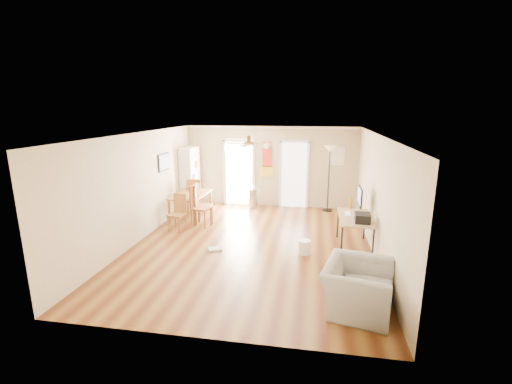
% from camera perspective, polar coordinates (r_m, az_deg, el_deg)
% --- Properties ---
extents(floor, '(7.00, 7.00, 0.00)m').
position_cam_1_polar(floor, '(8.36, -0.70, -8.65)').
color(floor, brown).
rests_on(floor, ground).
extents(ceiling, '(5.50, 7.00, 0.00)m').
position_cam_1_polar(ceiling, '(7.76, -0.75, 9.42)').
color(ceiling, silver).
rests_on(ceiling, floor).
extents(wall_back, '(5.50, 0.04, 2.60)m').
position_cam_1_polar(wall_back, '(11.35, 2.45, 4.13)').
color(wall_back, beige).
rests_on(wall_back, floor).
extents(wall_front, '(5.50, 0.04, 2.60)m').
position_cam_1_polar(wall_front, '(4.73, -8.46, -9.79)').
color(wall_front, beige).
rests_on(wall_front, floor).
extents(wall_left, '(0.04, 7.00, 2.60)m').
position_cam_1_polar(wall_left, '(8.86, -18.49, 0.74)').
color(wall_left, beige).
rests_on(wall_left, floor).
extents(wall_right, '(0.04, 7.00, 2.60)m').
position_cam_1_polar(wall_right, '(7.95, 19.16, -0.73)').
color(wall_right, beige).
rests_on(wall_right, floor).
extents(crown_molding, '(5.50, 7.00, 0.08)m').
position_cam_1_polar(crown_molding, '(7.76, -0.75, 9.13)').
color(crown_molding, white).
rests_on(crown_molding, wall_back).
extents(kitchen_doorway, '(0.90, 0.10, 2.10)m').
position_cam_1_polar(kitchen_doorway, '(11.56, -2.75, 3.04)').
color(kitchen_doorway, white).
rests_on(kitchen_doorway, wall_back).
extents(bathroom_doorway, '(0.80, 0.10, 2.10)m').
position_cam_1_polar(bathroom_doorway, '(11.32, 6.20, 2.74)').
color(bathroom_doorway, white).
rests_on(bathroom_doorway, wall_back).
extents(wall_decal, '(0.46, 0.03, 1.10)m').
position_cam_1_polar(wall_decal, '(11.31, 1.82, 5.38)').
color(wall_decal, red).
rests_on(wall_decal, wall_back).
extents(ac_grille, '(0.50, 0.04, 0.60)m').
position_cam_1_polar(ac_grille, '(11.20, 12.97, 5.73)').
color(ac_grille, white).
rests_on(ac_grille, wall_back).
extents(framed_poster, '(0.04, 0.66, 0.48)m').
position_cam_1_polar(framed_poster, '(10.02, -14.82, 4.74)').
color(framed_poster, black).
rests_on(framed_poster, wall_left).
extents(ceiling_fan, '(1.24, 1.24, 0.20)m').
position_cam_1_polar(ceiling_fan, '(7.48, -1.16, 7.96)').
color(ceiling_fan, '#593819').
rests_on(ceiling_fan, ceiling).
extents(bookshelf, '(0.49, 0.92, 1.95)m').
position_cam_1_polar(bookshelf, '(11.41, -10.71, 2.29)').
color(bookshelf, silver).
rests_on(bookshelf, floor).
extents(dining_table, '(0.94, 1.48, 0.72)m').
position_cam_1_polar(dining_table, '(10.46, -10.56, -2.21)').
color(dining_table, '#A67435').
rests_on(dining_table, floor).
extents(dining_chair_right_a, '(0.54, 0.54, 1.11)m').
position_cam_1_polar(dining_chair_right_a, '(9.82, -8.49, -1.96)').
color(dining_chair_right_a, olive).
rests_on(dining_chair_right_a, floor).
extents(dining_chair_right_b, '(0.55, 0.55, 1.13)m').
position_cam_1_polar(dining_chair_right_b, '(9.63, -8.87, -2.24)').
color(dining_chair_right_b, '#A66535').
rests_on(dining_chair_right_b, floor).
extents(dining_chair_near, '(0.47, 0.47, 0.96)m').
position_cam_1_polar(dining_chair_near, '(9.41, -12.82, -3.34)').
color(dining_chair_near, olive).
rests_on(dining_chair_near, floor).
extents(dining_chair_far, '(0.48, 0.48, 1.05)m').
position_cam_1_polar(dining_chair_far, '(11.02, -9.89, -0.47)').
color(dining_chair_far, '#A26E34').
rests_on(dining_chair_far, floor).
extents(trash_can, '(0.31, 0.31, 0.63)m').
position_cam_1_polar(trash_can, '(11.31, -0.55, -1.01)').
color(trash_can, '#B6B6B8').
rests_on(trash_can, floor).
extents(torchiere_lamp, '(0.48, 0.48, 2.05)m').
position_cam_1_polar(torchiere_lamp, '(11.03, 11.78, 2.12)').
color(torchiere_lamp, black).
rests_on(torchiere_lamp, floor).
extents(computer_desk, '(0.72, 1.44, 0.77)m').
position_cam_1_polar(computer_desk, '(8.33, 15.69, -6.42)').
color(computer_desk, tan).
rests_on(computer_desk, floor).
extents(imac, '(0.10, 0.64, 0.59)m').
position_cam_1_polar(imac, '(8.53, 16.57, -1.23)').
color(imac, black).
rests_on(imac, computer_desk).
extents(keyboard, '(0.14, 0.37, 0.01)m').
position_cam_1_polar(keyboard, '(8.39, 14.76, -3.41)').
color(keyboard, white).
rests_on(keyboard, computer_desk).
extents(printer, '(0.33, 0.39, 0.19)m').
position_cam_1_polar(printer, '(7.84, 16.97, -4.07)').
color(printer, black).
rests_on(printer, computer_desk).
extents(orange_bottle, '(0.10, 0.10, 0.25)m').
position_cam_1_polar(orange_bottle, '(8.82, 15.20, -1.80)').
color(orange_bottle, orange).
rests_on(orange_bottle, computer_desk).
extents(wastebasket_a, '(0.32, 0.32, 0.32)m').
position_cam_1_polar(wastebasket_a, '(7.90, 7.89, -8.90)').
color(wastebasket_a, white).
rests_on(wastebasket_a, floor).
extents(floor_cloth, '(0.37, 0.34, 0.04)m').
position_cam_1_polar(floor_cloth, '(8.14, -6.70, -9.23)').
color(floor_cloth, '#A7A7A2').
rests_on(floor_cloth, floor).
extents(armchair, '(1.28, 1.38, 0.76)m').
position_cam_1_polar(armchair, '(5.98, 16.29, -14.71)').
color(armchair, gray).
rests_on(armchair, floor).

